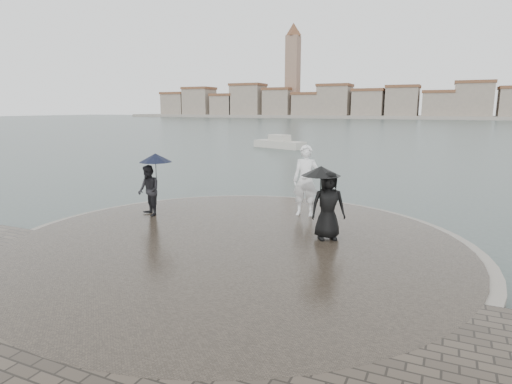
% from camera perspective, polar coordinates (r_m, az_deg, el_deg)
% --- Properties ---
extents(ground, '(400.00, 400.00, 0.00)m').
position_cam_1_polar(ground, '(8.80, -13.47, -14.90)').
color(ground, '#2B3835').
rests_on(ground, ground).
extents(kerb_ring, '(12.50, 12.50, 0.32)m').
position_cam_1_polar(kerb_ring, '(11.48, -2.70, -7.48)').
color(kerb_ring, gray).
rests_on(kerb_ring, ground).
extents(quay_tip, '(11.90, 11.90, 0.36)m').
position_cam_1_polar(quay_tip, '(11.47, -2.70, -7.38)').
color(quay_tip, '#2D261E').
rests_on(quay_tip, ground).
extents(statue, '(0.89, 0.63, 2.31)m').
position_cam_1_polar(statue, '(13.93, 6.66, 1.52)').
color(statue, white).
rests_on(statue, quay_tip).
extents(visitor_left, '(1.29, 1.11, 2.04)m').
position_cam_1_polar(visitor_left, '(14.25, -13.88, 1.35)').
color(visitor_left, black).
rests_on(visitor_left, quay_tip).
extents(visitor_right, '(1.32, 1.11, 1.95)m').
position_cam_1_polar(visitor_right, '(11.50, 9.37, -0.69)').
color(visitor_right, black).
rests_on(visitor_right, quay_tip).
extents(far_skyline, '(260.00, 20.00, 37.00)m').
position_cam_1_polar(far_skyline, '(167.28, 20.92, 11.00)').
color(far_skyline, gray).
rests_on(far_skyline, ground).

